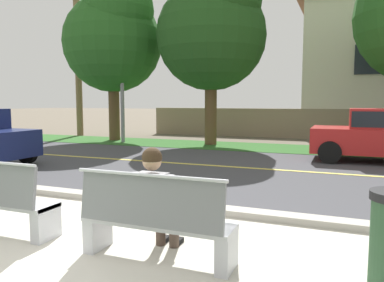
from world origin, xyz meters
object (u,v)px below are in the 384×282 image
object	(u,v)px
streetlamp	(124,49)
shade_tree_far_left	(114,35)
shade_tree_left	(214,27)
bench_right	(155,222)
seated_person_grey	(156,197)
palm_tree_tall	(76,5)

from	to	relation	value
streetlamp	shade_tree_far_left	xyz separation A→B (m)	(-0.72, 0.38, 0.66)
shade_tree_left	streetlamp	bearing A→B (deg)	-174.48
bench_right	shade_tree_far_left	world-z (taller)	shade_tree_far_left
seated_person_grey	shade_tree_left	distance (m)	11.76
streetlamp	shade_tree_left	size ratio (longest dim) A/B	0.96
seated_person_grey	palm_tree_tall	xyz separation A→B (m)	(-10.62, 12.13, 5.83)
streetlamp	seated_person_grey	bearing A→B (deg)	-56.62
bench_right	seated_person_grey	xyz separation A→B (m)	(-0.07, 0.17, 0.22)
shade_tree_far_left	streetlamp	bearing A→B (deg)	-27.77
bench_right	palm_tree_tall	xyz separation A→B (m)	(-10.69, 12.30, 6.05)
bench_right	shade_tree_far_left	bearing A→B (deg)	124.93
shade_tree_far_left	palm_tree_tall	size ratio (longest dim) A/B	0.87
seated_person_grey	shade_tree_far_left	size ratio (longest dim) A/B	0.18
palm_tree_tall	bench_right	bearing A→B (deg)	-49.01
shade_tree_left	palm_tree_tall	xyz separation A→B (m)	(-7.69, 1.46, 1.86)
shade_tree_far_left	shade_tree_left	xyz separation A→B (m)	(4.58, -0.01, 0.04)
seated_person_grey	streetlamp	xyz separation A→B (m)	(-6.79, 10.30, 3.27)
seated_person_grey	shade_tree_left	bearing A→B (deg)	105.37
seated_person_grey	shade_tree_left	size ratio (longest dim) A/B	0.18
palm_tree_tall	shade_tree_left	bearing A→B (deg)	-10.73
seated_person_grey	shade_tree_left	world-z (taller)	shade_tree_left
seated_person_grey	shade_tree_far_left	xyz separation A→B (m)	(-7.51, 10.68, 3.93)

